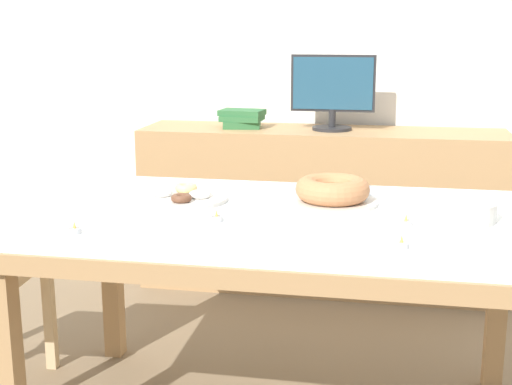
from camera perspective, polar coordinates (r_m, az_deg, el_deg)
name	(u,v)px	position (r m, az deg, el deg)	size (l,w,h in m)	color
wall_back	(329,37)	(3.93, 5.90, 12.28)	(8.00, 0.10, 2.60)	white
dining_table	(280,239)	(2.34, 1.93, -3.71)	(1.65, 0.95, 0.76)	silver
sideboard	(321,209)	(3.75, 5.19, -1.33)	(1.86, 0.44, 0.84)	tan
computer_monitor	(333,93)	(3.64, 6.16, 7.95)	(0.42, 0.20, 0.38)	#262628
book_stack	(242,118)	(3.73, -1.12, 5.94)	(0.24, 0.19, 0.09)	#2D6638
cake_chocolate_round	(332,192)	(2.43, 6.14, 0.08)	(0.31, 0.31, 0.09)	silver
pastry_platter	(184,197)	(2.49, -5.82, -0.33)	(0.31, 0.31, 0.04)	silver
plate_stack	(462,210)	(2.31, 16.14, -1.39)	(0.21, 0.21, 0.06)	silver
tealight_left_edge	(406,222)	(2.21, 11.90, -2.36)	(0.04, 0.04, 0.04)	silver
tealight_centre	(401,244)	(1.98, 11.56, -4.09)	(0.04, 0.04, 0.04)	silver
tealight_right_edge	(217,218)	(2.21, -3.17, -2.05)	(0.04, 0.04, 0.04)	silver
tealight_near_cakes	(75,230)	(2.15, -14.31, -2.92)	(0.04, 0.04, 0.04)	silver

